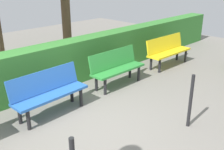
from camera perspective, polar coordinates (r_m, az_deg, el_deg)
ground_plane at (r=4.98m, az=-7.13°, el=-10.70°), size 17.35×17.35×0.00m
bench_yellow at (r=8.04m, az=11.84°, el=5.34°), size 1.64×0.51×0.86m
bench_green at (r=6.46m, az=0.94°, el=1.87°), size 1.49×0.47×0.86m
bench_blue at (r=5.28m, az=-13.41°, el=-3.31°), size 1.54×0.52×0.86m
hedge_row at (r=6.58m, az=-10.81°, el=2.31°), size 13.35×0.52×1.06m
railing_post_mid at (r=4.89m, az=16.49°, el=-5.41°), size 0.06×0.06×1.00m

